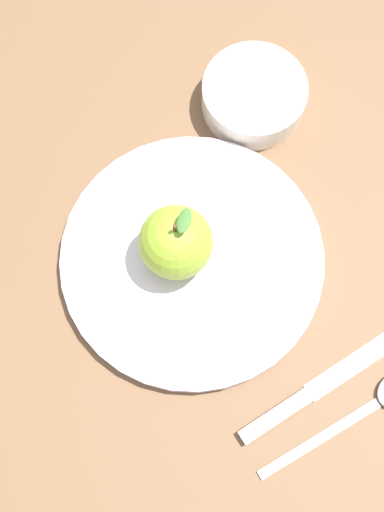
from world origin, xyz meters
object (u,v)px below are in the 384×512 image
(apple, at_px, (176,242))
(knife, at_px, (311,392))
(dinner_plate, at_px, (192,259))
(spoon, at_px, (382,401))
(side_bowl, at_px, (254,94))

(apple, xyz_separation_m, knife, (0.02, -0.18, -0.05))
(dinner_plate, bearing_deg, knife, -85.43)
(dinner_plate, relative_size, spoon, 1.44)
(side_bowl, relative_size, spoon, 0.60)
(dinner_plate, height_order, spoon, dinner_plate)
(side_bowl, xyz_separation_m, knife, (-0.14, -0.28, -0.02))
(apple, distance_m, spoon, 0.25)
(knife, bearing_deg, dinner_plate, 94.57)
(dinner_plate, height_order, side_bowl, side_bowl)
(apple, bearing_deg, spoon, -72.61)
(dinner_plate, xyz_separation_m, side_bowl, (0.16, 0.10, 0.01))
(dinner_plate, distance_m, spoon, 0.23)
(spoon, bearing_deg, dinner_plate, 106.02)
(apple, relative_size, side_bowl, 0.76)
(side_bowl, bearing_deg, spoon, -106.45)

